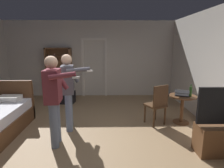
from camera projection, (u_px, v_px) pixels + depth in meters
The scene contains 11 objects.
ground_plane at pixel (77, 139), 3.84m from camera, with size 7.34×7.34×0.00m, color #997A56.
wall_back at pixel (91, 59), 6.87m from camera, with size 6.26×0.12×2.73m, color beige.
doorway_frame at pixel (94, 63), 6.82m from camera, with size 0.93×0.08×2.13m.
bookshelf at pixel (59, 71), 6.71m from camera, with size 0.89×0.32×1.79m.
side_table at pixel (182, 104), 4.55m from camera, with size 0.64×0.64×0.70m.
laptop at pixel (182, 94), 4.45m from camera, with size 0.42×0.42×0.15m.
bottle_on_table at pixel (191, 91), 4.40m from camera, with size 0.06×0.06×0.29m.
wooden_chair at pixel (157, 103), 4.42m from camera, with size 0.57×0.57×0.99m.
person_blue_shirt at pixel (54, 95), 3.45m from camera, with size 0.68×0.58×1.72m.
person_striped_shirt at pixel (68, 87), 4.12m from camera, with size 0.74×0.62×1.71m.
suitcase_dark at pixel (67, 97), 6.14m from camera, with size 0.45×0.38×0.39m, color black.
Camera 1 is at (0.65, -3.52, 1.92)m, focal length 29.86 mm.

